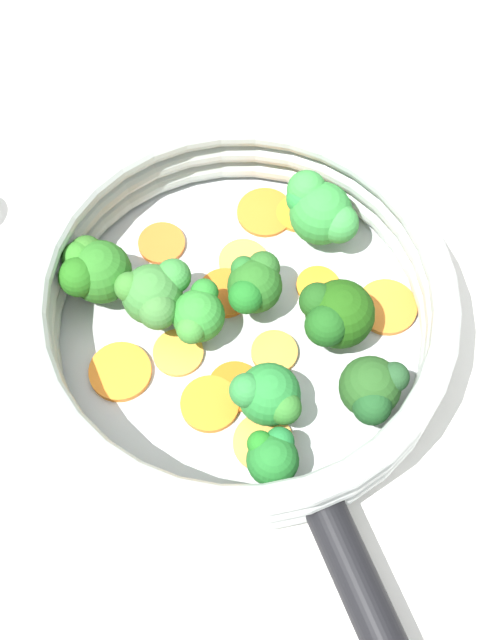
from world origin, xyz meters
The scene contains 27 objects.
ground_plane centered at (0.00, 0.00, 0.00)m, with size 4.00×4.00×0.00m, color white.
skillet centered at (0.00, 0.00, 0.01)m, with size 0.27×0.27×0.01m, color #B2B5B7.
skillet_rim_wall centered at (0.00, 0.00, 0.04)m, with size 0.28×0.28×0.06m.
skillet_rivet_left centered at (-0.10, -0.08, 0.02)m, with size 0.01×0.01×0.01m, color #AFB0B5.
skillet_rivet_right centered at (-0.06, -0.11, 0.02)m, with size 0.01×0.01×0.01m, color #B1B6B7.
carrot_slice_0 centered at (-0.04, -0.02, 0.02)m, with size 0.04×0.04×0.00m, color orange.
carrot_slice_1 centered at (-0.07, 0.06, 0.02)m, with size 0.04×0.04×0.01m, color orange.
carrot_slice_2 centered at (0.10, 0.01, 0.02)m, with size 0.03×0.03×0.00m, color orange.
carrot_slice_3 centered at (-0.07, -0.05, 0.02)m, with size 0.04×0.04×0.00m, color #ED9541.
carrot_slice_4 centered at (0.05, 0.02, 0.02)m, with size 0.04×0.04×0.00m, color #F98B3F.
carrot_slice_5 centered at (0.02, 0.02, 0.02)m, with size 0.04×0.04×0.00m, color orange.
carrot_slice_6 centered at (0.03, 0.08, 0.02)m, with size 0.03×0.03×0.00m, color orange.
carrot_slice_7 centered at (-0.06, -0.01, 0.02)m, with size 0.04×0.04×0.01m, color orange.
carrot_slice_8 centered at (-0.04, 0.03, 0.02)m, with size 0.03×0.03×0.00m, color #EF9A37.
carrot_slice_9 centered at (-0.01, -0.03, 0.02)m, with size 0.03×0.03×0.00m, color orange.
carrot_slice_10 centered at (0.06, -0.03, 0.02)m, with size 0.03×0.03×0.00m, color orange.
carrot_slice_11 centered at (0.06, -0.08, 0.02)m, with size 0.04×0.04×0.00m, color orange.
carrot_slice_12 centered at (0.09, 0.03, 0.02)m, with size 0.04×0.04×0.00m, color orange.
broccoli_floret_0 centered at (-0.02, 0.10, 0.04)m, with size 0.05×0.05×0.05m.
broccoli_floret_1 centered at (0.03, -0.06, 0.04)m, with size 0.05×0.05×0.05m.
broccoli_floret_2 centered at (0.02, 0.00, 0.04)m, with size 0.05×0.04×0.05m.
broccoli_floret_3 centered at (-0.08, -0.06, 0.04)m, with size 0.04×0.04×0.04m.
broccoli_floret_4 centered at (-0.01, -0.10, 0.04)m, with size 0.05×0.04×0.05m.
broccoli_floret_5 centered at (-0.02, 0.02, 0.04)m, with size 0.04×0.04×0.04m.
broccoli_floret_6 centered at (-0.02, 0.06, 0.04)m, with size 0.05×0.05×0.05m.
broccoli_floret_7 centered at (-0.04, -0.04, 0.04)m, with size 0.04×0.05×0.04m.
broccoli_floret_8 centered at (0.09, -0.01, 0.05)m, with size 0.04×0.06×0.05m.
Camera 1 is at (-0.24, -0.12, 0.57)m, focal length 50.00 mm.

